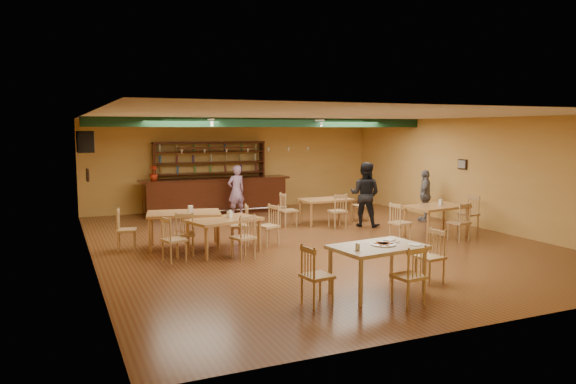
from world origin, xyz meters
name	(u,v)px	position (x,y,z in m)	size (l,w,h in m)	color
floor	(312,241)	(0.00, 0.00, 0.00)	(12.00, 12.00, 0.00)	brown
ceiling_beam	(269,123)	(0.00, 2.80, 2.87)	(10.00, 0.30, 0.25)	#10321A
track_rail_left	(201,120)	(-1.80, 3.40, 2.94)	(0.05, 2.50, 0.05)	silver
track_rail_right	(305,121)	(1.40, 3.40, 2.94)	(0.05, 2.50, 0.05)	silver
ac_unit	(86,142)	(-4.80, 4.20, 2.35)	(0.34, 0.70, 0.48)	silver
picture_left	(87,175)	(-4.97, 1.00, 1.70)	(0.04, 0.34, 0.28)	black
picture_right	(463,164)	(4.97, 0.50, 1.70)	(0.04, 0.34, 0.28)	black
bar_counter	(216,196)	(-0.91, 5.15, 0.56)	(4.79, 0.85, 1.13)	black
back_bar_hutch	(210,176)	(-0.91, 5.78, 1.14)	(3.70, 0.40, 2.28)	black
poinsettia	(154,173)	(-2.85, 5.15, 1.36)	(0.26, 0.26, 0.46)	#B12810
dining_table_a	(184,230)	(-2.98, 0.56, 0.41)	(1.63, 0.98, 0.81)	#AE7D3D
dining_table_b	(326,211)	(1.44, 2.04, 0.36)	(1.43, 0.86, 0.72)	#AE7D3D
dining_table_c	(224,236)	(-2.30, -0.33, 0.38)	(1.52, 0.91, 0.76)	#AE7D3D
dining_table_d	(436,221)	(3.15, -0.67, 0.39)	(1.56, 0.93, 0.78)	#AE7D3D
near_table	(377,269)	(-0.83, -4.12, 0.40)	(1.49, 0.96, 0.80)	tan
pizza_tray	(383,244)	(-0.73, -4.12, 0.80)	(0.40, 0.40, 0.01)	silver
parmesan_shaker	(358,247)	(-1.31, -4.28, 0.85)	(0.07, 0.07, 0.11)	#EAE5C6
napkin_stack	(389,240)	(-0.46, -3.90, 0.81)	(0.20, 0.15, 0.03)	white
pizza_server	(390,242)	(-0.57, -4.06, 0.81)	(0.32, 0.09, 0.00)	silver
side_plate	(415,245)	(-0.25, -4.33, 0.80)	(0.22, 0.22, 0.01)	white
patron_bar	(236,191)	(-0.49, 4.33, 0.79)	(0.58, 0.38, 1.58)	#9F53B4
patron_right_a	(365,194)	(2.24, 1.24, 0.89)	(0.87, 0.67, 1.78)	black
patron_right_b	(425,195)	(4.35, 1.33, 0.75)	(0.88, 0.37, 1.50)	slate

